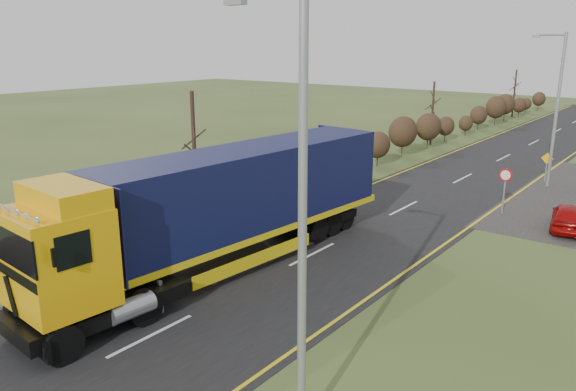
{
  "coord_description": "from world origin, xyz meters",
  "views": [
    {
      "loc": [
        11.85,
        -13.02,
        8.12
      ],
      "look_at": [
        -1.16,
        3.92,
        2.25
      ],
      "focal_mm": 35.0,
      "sensor_mm": 36.0,
      "label": 1
    }
  ],
  "objects_px": {
    "lorry": "(224,203)",
    "speed_sign": "(505,183)",
    "car_red_hatchback": "(569,217)",
    "streetlight_near": "(298,208)"
  },
  "relations": [
    {
      "from": "lorry",
      "to": "streetlight_near",
      "type": "distance_m",
      "value": 9.67
    },
    {
      "from": "streetlight_near",
      "to": "speed_sign",
      "type": "xyz_separation_m",
      "value": [
        -1.48,
        18.78,
        -3.45
      ]
    },
    {
      "from": "lorry",
      "to": "speed_sign",
      "type": "relative_size",
      "value": 7.13
    },
    {
      "from": "car_red_hatchback",
      "to": "speed_sign",
      "type": "height_order",
      "value": "speed_sign"
    },
    {
      "from": "car_red_hatchback",
      "to": "streetlight_near",
      "type": "bearing_deg",
      "value": 74.86
    },
    {
      "from": "lorry",
      "to": "car_red_hatchback",
      "type": "height_order",
      "value": "lorry"
    },
    {
      "from": "streetlight_near",
      "to": "speed_sign",
      "type": "bearing_deg",
      "value": 94.52
    },
    {
      "from": "car_red_hatchback",
      "to": "speed_sign",
      "type": "bearing_deg",
      "value": -22.19
    },
    {
      "from": "lorry",
      "to": "speed_sign",
      "type": "height_order",
      "value": "lorry"
    },
    {
      "from": "car_red_hatchback",
      "to": "streetlight_near",
      "type": "height_order",
      "value": "streetlight_near"
    }
  ]
}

